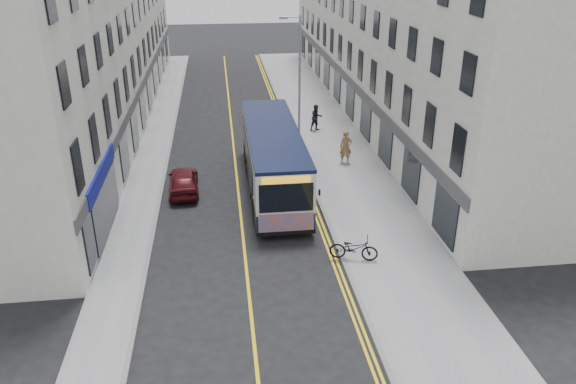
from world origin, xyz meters
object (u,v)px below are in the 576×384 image
object	(u,v)px
bicycle	(354,248)
streetlamp	(298,76)
pedestrian_near	(346,147)
car_maroon	(183,181)
pedestrian_far	(316,118)
car_white	(274,111)
city_bus	(273,157)

from	to	relation	value
bicycle	streetlamp	bearing A→B (deg)	17.48
bicycle	pedestrian_near	bearing A→B (deg)	5.95
bicycle	car_maroon	distance (m)	10.71
pedestrian_near	car_maroon	distance (m)	9.60
car_maroon	pedestrian_near	bearing A→B (deg)	-166.18
streetlamp	pedestrian_far	distance (m)	4.28
streetlamp	pedestrian_near	size ratio (longest dim) A/B	4.09
bicycle	pedestrian_near	distance (m)	10.80
pedestrian_far	car_maroon	distance (m)	12.39
bicycle	car_maroon	world-z (taller)	car_maroon
car_white	pedestrian_near	bearing A→B (deg)	-77.29
streetlamp	car_white	distance (m)	6.69
streetlamp	city_bus	world-z (taller)	streetlamp
streetlamp	car_white	bearing A→B (deg)	100.68
streetlamp	pedestrian_far	size ratio (longest dim) A/B	4.47
pedestrian_near	pedestrian_far	distance (m)	6.30
pedestrian_far	streetlamp	bearing A→B (deg)	-142.16
car_maroon	bicycle	bearing A→B (deg)	129.85
streetlamp	pedestrian_far	bearing A→B (deg)	53.65
pedestrian_near	car_maroon	bearing A→B (deg)	-155.94
pedestrian_near	car_white	distance (m)	10.10
pedestrian_near	pedestrian_far	xyz separation A→B (m)	(-0.66, 6.26, -0.08)
streetlamp	bicycle	bearing A→B (deg)	-89.10
city_bus	bicycle	world-z (taller)	city_bus
city_bus	streetlamp	bearing A→B (deg)	71.89
bicycle	car_white	size ratio (longest dim) A/B	0.54
city_bus	pedestrian_far	bearing A→B (deg)	67.12
streetlamp	car_white	world-z (taller)	streetlamp
city_bus	pedestrian_far	world-z (taller)	city_bus
streetlamp	pedestrian_near	world-z (taller)	streetlamp
pedestrian_far	car_white	xyz separation A→B (m)	(-2.59, 3.29, -0.41)
car_white	car_maroon	distance (m)	13.62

